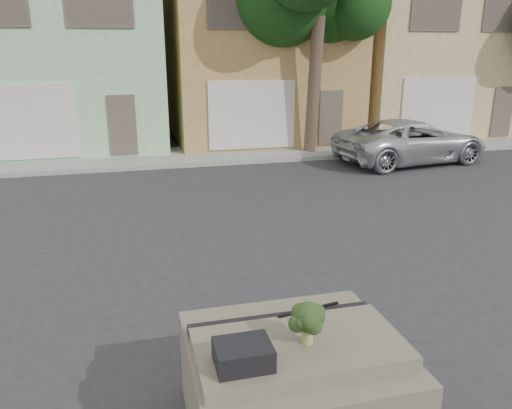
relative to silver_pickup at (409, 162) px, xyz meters
name	(u,v)px	position (x,y,z in m)	size (l,w,h in m)	color
ground_plane	(232,295)	(-7.83, -7.92, 0.00)	(120.00, 120.00, 0.00)	#303033
sidewalk	(171,157)	(-7.83, 2.58, 0.07)	(40.00, 3.00, 0.15)	gray
townhouse_mint	(65,47)	(-11.33, 6.58, 3.77)	(7.20, 8.20, 7.55)	#A0D59D
townhouse_tan	(253,47)	(-3.83, 6.58, 3.77)	(7.20, 8.20, 7.55)	#AF894D
townhouse_beige	(412,47)	(3.67, 6.58, 3.77)	(7.20, 8.20, 7.55)	tan
silver_pickup	(409,162)	(0.00, 0.00, 0.00)	(2.41, 5.24, 1.46)	#B7BABF
tree_near	(316,32)	(-2.83, 1.88, 4.25)	(4.40, 4.00, 8.50)	#153B12
car_dashboard	(294,384)	(-7.83, -10.92, 0.56)	(2.00, 1.80, 1.12)	#6A6350
instrument_hump	(243,355)	(-8.41, -11.27, 1.22)	(0.48, 0.38, 0.20)	black
wiper_arm	(309,310)	(-7.55, -10.54, 1.13)	(0.70, 0.03, 0.02)	black
broccoli	(308,323)	(-7.77, -11.09, 1.33)	(0.34, 0.34, 0.41)	#203315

